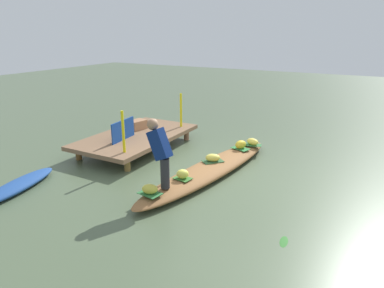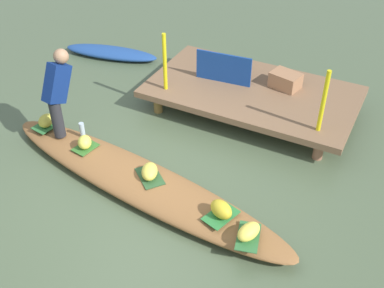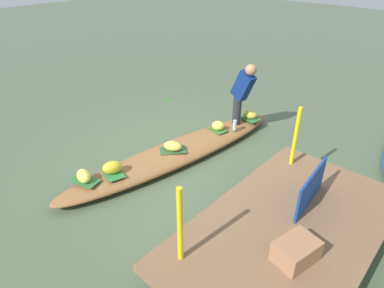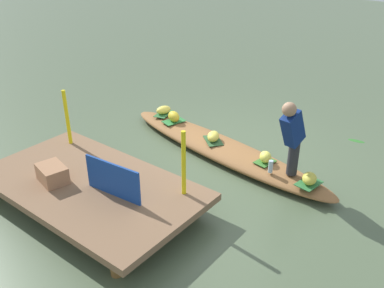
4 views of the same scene
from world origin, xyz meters
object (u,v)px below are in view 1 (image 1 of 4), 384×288
(banana_bunch_1, at_px, (183,174))
(vendor_boat, at_px, (211,169))
(moored_boat, at_px, (18,185))
(banana_bunch_3, at_px, (253,142))
(banana_bunch_2, at_px, (241,144))
(market_banner, at_px, (123,130))
(banana_bunch_0, at_px, (150,189))
(banana_bunch_4, at_px, (213,158))
(vendor_person, at_px, (160,149))
(water_bottle, at_px, (166,175))
(produce_crate, at_px, (137,125))

(banana_bunch_1, bearing_deg, vendor_boat, -8.42)
(vendor_boat, bearing_deg, moored_boat, 138.55)
(banana_bunch_1, distance_m, banana_bunch_3, 2.60)
(banana_bunch_2, bearing_deg, market_banner, 113.96)
(moored_boat, distance_m, market_banner, 2.62)
(banana_bunch_0, relative_size, banana_bunch_4, 0.89)
(banana_bunch_2, height_order, market_banner, market_banner)
(banana_bunch_0, xyz_separation_m, vendor_person, (0.34, -0.00, 0.61))
(banana_bunch_0, relative_size, banana_bunch_2, 0.94)
(water_bottle, distance_m, market_banner, 2.38)
(vendor_boat, xyz_separation_m, banana_bunch_0, (-1.74, 0.30, 0.20))
(banana_bunch_0, xyz_separation_m, market_banner, (1.83, 2.07, 0.30))
(moored_boat, xyz_separation_m, banana_bunch_0, (0.69, -2.56, 0.23))
(vendor_boat, bearing_deg, vendor_person, 176.00)
(banana_bunch_0, xyz_separation_m, banana_bunch_4, (1.89, -0.28, -0.00))
(banana_bunch_2, xyz_separation_m, water_bottle, (-2.37, 0.54, -0.00))
(market_banner, bearing_deg, water_bottle, -126.68)
(moored_boat, xyz_separation_m, produce_crate, (3.45, -0.20, 0.41))
(moored_boat, bearing_deg, water_bottle, -73.89)
(moored_boat, bearing_deg, banana_bunch_0, -86.02)
(banana_bunch_2, distance_m, vendor_person, 2.74)
(vendor_boat, distance_m, market_banner, 2.43)
(banana_bunch_2, bearing_deg, banana_bunch_1, 171.62)
(produce_crate, bearing_deg, water_bottle, -133.09)
(banana_bunch_3, distance_m, produce_crate, 3.07)
(banana_bunch_3, height_order, market_banner, market_banner)
(moored_boat, bearing_deg, vendor_boat, -60.84)
(banana_bunch_3, bearing_deg, banana_bunch_4, 166.14)
(vendor_person, height_order, water_bottle, vendor_person)
(moored_boat, distance_m, banana_bunch_4, 3.84)
(banana_bunch_3, bearing_deg, market_banner, 119.49)
(vendor_boat, bearing_deg, banana_bunch_4, 18.31)
(vendor_boat, height_order, produce_crate, produce_crate)
(market_banner, bearing_deg, banana_bunch_2, -71.27)
(moored_boat, distance_m, banana_bunch_1, 3.12)
(banana_bunch_2, relative_size, market_banner, 0.33)
(moored_boat, bearing_deg, produce_crate, -14.39)
(banana_bunch_4, bearing_deg, vendor_boat, -169.96)
(banana_bunch_2, bearing_deg, water_bottle, 167.15)
(banana_bunch_3, bearing_deg, moored_boat, 141.74)
(market_banner, distance_m, produce_crate, 0.98)
(banana_bunch_0, bearing_deg, water_bottle, 5.31)
(banana_bunch_1, relative_size, vendor_person, 0.19)
(vendor_boat, distance_m, banana_bunch_2, 1.26)
(water_bottle, relative_size, produce_crate, 0.44)
(banana_bunch_0, bearing_deg, banana_bunch_1, -11.68)
(water_bottle, bearing_deg, moored_boat, 117.23)
(vendor_boat, relative_size, market_banner, 5.02)
(water_bottle, xyz_separation_m, market_banner, (1.23, 2.02, 0.29))
(banana_bunch_4, bearing_deg, banana_bunch_1, 174.27)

